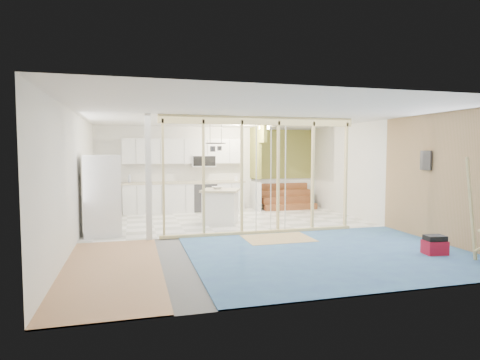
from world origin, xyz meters
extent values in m
cube|color=slate|center=(0.00, 0.00, 0.00)|extent=(7.00, 8.00, 0.01)
cube|color=silver|center=(0.00, 0.00, 2.60)|extent=(7.00, 8.00, 0.01)
cube|color=white|center=(0.00, 4.00, 1.30)|extent=(7.00, 0.01, 2.60)
cube|color=white|center=(0.00, -4.00, 1.30)|extent=(7.00, 0.01, 2.60)
cube|color=white|center=(-3.50, 0.00, 1.30)|extent=(0.01, 8.00, 2.60)
cube|color=white|center=(3.50, 0.00, 1.30)|extent=(0.01, 8.00, 2.60)
cube|color=white|center=(0.00, 2.00, 0.01)|extent=(7.00, 4.00, 0.02)
cube|color=teal|center=(1.00, -2.00, 0.01)|extent=(5.00, 4.00, 0.02)
cube|color=tan|center=(-2.75, -2.00, 0.01)|extent=(1.50, 4.00, 0.02)
cube|color=tan|center=(0.50, -0.60, 0.02)|extent=(1.40, 1.00, 0.01)
cube|color=#D8BF84|center=(0.30, 0.00, 2.50)|extent=(4.40, 0.09, 0.18)
cube|color=#D8BF84|center=(0.30, 0.00, 0.05)|extent=(4.40, 0.09, 0.06)
cube|color=silver|center=(-2.10, 0.00, 1.30)|extent=(0.12, 0.14, 2.60)
cube|color=#D8BF84|center=(-1.80, 0.00, 1.30)|extent=(0.04, 0.09, 2.40)
cube|color=#D8BF84|center=(-0.96, 0.00, 1.30)|extent=(0.04, 0.09, 2.40)
cube|color=#D8BF84|center=(-0.12, 0.00, 1.30)|extent=(0.04, 0.09, 2.40)
cube|color=#D8BF84|center=(0.72, 0.00, 1.30)|extent=(0.04, 0.09, 2.40)
cube|color=#D8BF84|center=(1.56, 0.00, 1.30)|extent=(0.04, 0.09, 2.40)
cube|color=#D8BF84|center=(2.40, 0.00, 1.30)|extent=(0.04, 0.09, 2.40)
cylinder|color=silver|center=(0.20, -0.03, 1.22)|extent=(0.02, 0.02, 2.35)
cylinder|color=silver|center=(0.90, 0.02, 1.22)|extent=(0.02, 0.02, 2.35)
cylinder|color=silver|center=(0.55, 0.00, 1.22)|extent=(0.02, 0.02, 2.35)
cube|color=silver|center=(-0.90, 3.70, 0.44)|extent=(3.60, 0.60, 0.88)
cube|color=#BEB194|center=(-0.90, 3.70, 0.91)|extent=(3.66, 0.64, 0.05)
cube|color=silver|center=(-3.20, 2.60, 0.44)|extent=(0.60, 1.60, 0.88)
cube|color=#BEB194|center=(-3.20, 2.60, 0.91)|extent=(0.64, 1.64, 0.05)
cube|color=silver|center=(-0.90, 3.82, 1.85)|extent=(3.60, 0.34, 0.75)
cube|color=white|center=(-0.30, 3.78, 1.55)|extent=(0.72, 0.38, 0.36)
cube|color=black|center=(-0.30, 3.59, 1.55)|extent=(0.68, 0.02, 0.30)
cube|color=olive|center=(1.30, 3.55, 1.80)|extent=(0.10, 0.90, 1.60)
cube|color=white|center=(1.30, 3.55, 0.45)|extent=(0.10, 0.90, 0.90)
cube|color=olive|center=(1.30, 2.85, 2.35)|extent=(0.10, 0.50, 0.50)
cube|color=olive|center=(2.40, 3.97, 1.75)|extent=(2.20, 0.04, 1.60)
cube|color=white|center=(2.40, 3.97, 0.45)|extent=(2.20, 0.04, 0.90)
cube|color=brown|center=(2.35, 3.20, 0.10)|extent=(1.70, 0.26, 0.20)
cube|color=brown|center=(2.35, 3.46, 0.30)|extent=(1.70, 0.26, 0.20)
cube|color=brown|center=(2.35, 3.72, 0.50)|extent=(1.70, 0.26, 0.20)
cube|color=brown|center=(2.35, 3.98, 0.70)|extent=(1.70, 0.26, 0.20)
torus|color=black|center=(-0.30, 1.90, 2.05)|extent=(0.52, 0.52, 0.02)
cylinder|color=black|center=(-0.45, 1.90, 2.30)|extent=(0.01, 0.01, 0.50)
cylinder|color=black|center=(-0.15, 1.90, 2.30)|extent=(0.01, 0.01, 0.50)
cylinder|color=#36363B|center=(-0.40, 1.80, 1.90)|extent=(0.14, 0.14, 0.14)
cylinder|color=#36363B|center=(-0.18, 2.00, 1.92)|extent=(0.12, 0.12, 0.12)
cube|color=tan|center=(3.48, -2.00, 1.30)|extent=(0.02, 4.00, 2.60)
cube|color=#36363B|center=(3.43, -1.40, 1.65)|extent=(0.04, 0.30, 0.40)
cylinder|color=#FFEABF|center=(1.40, 3.00, 2.54)|extent=(0.32, 0.32, 0.08)
cube|color=white|center=(-3.04, 0.71, 0.88)|extent=(0.79, 0.76, 1.76)
cube|color=#36363B|center=(-2.67, 0.71, 0.88)|extent=(0.04, 0.70, 1.72)
cube|color=white|center=(-0.27, 1.48, 0.41)|extent=(1.05, 1.05, 0.82)
cube|color=#BEB194|center=(-0.27, 1.48, 0.86)|extent=(1.18, 1.18, 0.05)
imported|color=white|center=(-0.32, 1.62, 0.91)|extent=(0.32, 0.32, 0.06)
imported|color=silver|center=(-2.50, 3.81, 1.07)|extent=(0.14, 0.14, 0.28)
imported|color=white|center=(0.70, 3.59, 1.03)|extent=(0.12, 0.12, 0.20)
cube|color=maroon|center=(2.72, -2.54, 0.13)|extent=(0.40, 0.32, 0.26)
cube|color=black|center=(2.72, -2.54, 0.31)|extent=(0.36, 0.28, 0.09)
cube|color=#CABA7B|center=(2.93, -3.08, 0.88)|extent=(0.41, 0.14, 1.73)
camera|label=1|loc=(-2.42, -8.37, 1.82)|focal=30.00mm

